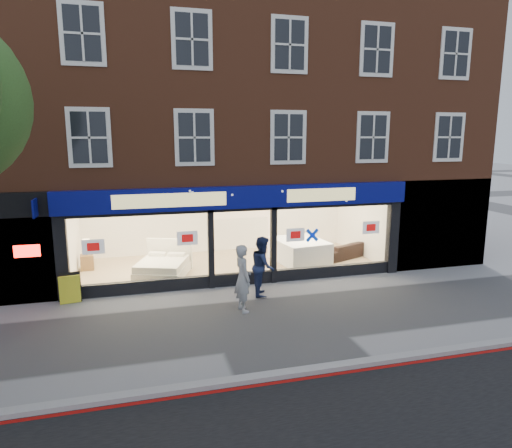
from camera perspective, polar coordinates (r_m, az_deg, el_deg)
name	(u,v)px	position (r m, az deg, el deg)	size (l,w,h in m)	color
ground	(270,320)	(12.51, 1.73, -11.85)	(120.00, 120.00, 0.00)	gray
kerb_line	(314,377)	(9.89, 7.25, -18.48)	(60.00, 0.10, 0.01)	#8C0A07
kerb_stone	(310,370)	(10.02, 6.80, -17.68)	(60.00, 0.25, 0.12)	gray
showroom_floor	(229,265)	(17.30, -3.36, -5.16)	(11.00, 4.50, 0.10)	tan
building	(218,88)	(18.36, -4.79, 16.62)	(19.00, 8.26, 10.30)	brown
display_bed	(163,266)	(16.16, -11.52, -5.20)	(2.19, 2.40, 1.11)	white
bedside_table	(87,262)	(17.57, -20.34, -4.49)	(0.45, 0.45, 0.55)	brown
mattress_stack	(300,251)	(17.58, 5.48, -3.34)	(1.97, 2.35, 0.84)	white
sofa	(344,250)	(18.44, 10.95, -3.23)	(2.01, 0.79, 0.59)	black
a_board	(70,289)	(14.54, -22.21, -7.48)	(0.59, 0.38, 0.91)	yellow
pedestrian_grey	(243,278)	(12.78, -1.66, -6.77)	(0.70, 0.46, 1.91)	#96999D
pedestrian_blue	(263,266)	(14.07, 0.86, -5.26)	(0.89, 0.70, 1.84)	#1A254B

